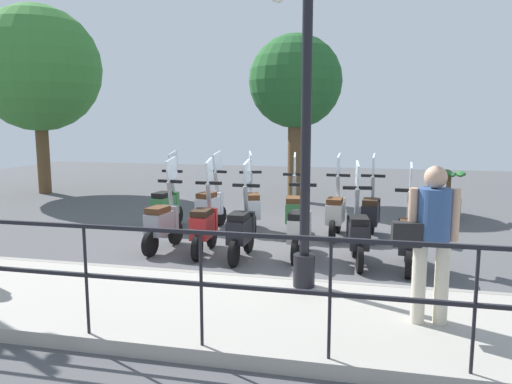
{
  "coord_description": "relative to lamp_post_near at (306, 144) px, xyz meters",
  "views": [
    {
      "loc": [
        -8.26,
        -1.43,
        2.2
      ],
      "look_at": [
        0.2,
        0.5,
        0.9
      ],
      "focal_mm": 35.0,
      "sensor_mm": 36.0,
      "label": 1
    }
  ],
  "objects": [
    {
      "name": "potted_palm",
      "position": [
        5.62,
        -2.45,
        -1.45
      ],
      "size": [
        1.06,
        0.66,
        1.05
      ],
      "color": "slate",
      "rests_on": "ground_plane"
    },
    {
      "name": "scooter_far_3",
      "position": [
        3.4,
        1.46,
        -1.41
      ],
      "size": [
        1.2,
        0.55,
        1.54
      ],
      "rotation": [
        0.0,
        0.0,
        0.31
      ],
      "color": "black",
      "rests_on": "ground_plane"
    },
    {
      "name": "fence_railing",
      "position": [
        -1.8,
        0.69,
        -1.0
      ],
      "size": [
        0.04,
        16.03,
        1.07
      ],
      "color": "black",
      "rests_on": "promenade_walkway"
    },
    {
      "name": "scooter_near_2",
      "position": [
        1.76,
        0.3,
        -1.41
      ],
      "size": [
        1.23,
        0.44,
        1.54
      ],
      "rotation": [
        0.0,
        0.0,
        -0.02
      ],
      "color": "black",
      "rests_on": "ground_plane"
    },
    {
      "name": "promenade_walkway",
      "position": [
        -0.75,
        0.69,
        -1.82
      ],
      "size": [
        2.2,
        20.0,
        0.15
      ],
      "color": "#A39E93",
      "rests_on": "ground_plane"
    },
    {
      "name": "scooter_far_4",
      "position": [
        3.35,
        2.29,
        -1.41
      ],
      "size": [
        1.22,
        0.48,
        1.54
      ],
      "rotation": [
        0.0,
        0.0,
        -0.18
      ],
      "color": "black",
      "rests_on": "ground_plane"
    },
    {
      "name": "scooter_far_5",
      "position": [
        3.22,
        3.16,
        -1.41
      ],
      "size": [
        1.23,
        0.44,
        1.54
      ],
      "rotation": [
        0.0,
        0.0,
        -0.11
      ],
      "color": "black",
      "rests_on": "ground_plane"
    },
    {
      "name": "scooter_far_1",
      "position": [
        3.23,
        -0.16,
        -1.41
      ],
      "size": [
        1.23,
        0.44,
        1.54
      ],
      "rotation": [
        0.0,
        0.0,
        -0.06
      ],
      "color": "black",
      "rests_on": "ground_plane"
    },
    {
      "name": "scooter_far_0",
      "position": [
        3.29,
        -0.79,
        -1.41
      ],
      "size": [
        1.23,
        0.44,
        1.54
      ],
      "rotation": [
        0.0,
        0.0,
        -0.08
      ],
      "color": "black",
      "rests_on": "ground_plane"
    },
    {
      "name": "lamp_post_near",
      "position": [
        0.0,
        0.0,
        0.0
      ],
      "size": [
        0.26,
        0.9,
        3.96
      ],
      "color": "black",
      "rests_on": "promenade_walkway"
    },
    {
      "name": "scooter_near_5",
      "position": [
        1.7,
        2.58,
        -1.41
      ],
      "size": [
        1.23,
        0.44,
        1.54
      ],
      "rotation": [
        0.0,
        0.0,
        -0.12
      ],
      "color": "black",
      "rests_on": "ground_plane"
    },
    {
      "name": "scooter_near_0",
      "position": [
        1.48,
        -1.33,
        -1.41
      ],
      "size": [
        1.23,
        0.44,
        1.54
      ],
      "rotation": [
        0.0,
        0.0,
        -0.06
      ],
      "color": "black",
      "rests_on": "ground_plane"
    },
    {
      "name": "scooter_near_4",
      "position": [
        1.63,
        1.83,
        -1.41
      ],
      "size": [
        1.23,
        0.44,
        1.54
      ],
      "rotation": [
        0.0,
        0.0,
        0.03
      ],
      "color": "black",
      "rests_on": "ground_plane"
    },
    {
      "name": "tree_large",
      "position": [
        6.88,
        8.52,
        1.67
      ],
      "size": [
        3.53,
        3.53,
        5.34
      ],
      "color": "brown",
      "rests_on": "ground_plane"
    },
    {
      "name": "ground_plane",
      "position": [
        2.4,
        0.69,
        -1.89
      ],
      "size": [
        28.0,
        28.0,
        0.0
      ],
      "primitive_type": "plane",
      "color": "#4C4C4F"
    },
    {
      "name": "scooter_far_2",
      "position": [
        3.19,
        0.61,
        -1.41
      ],
      "size": [
        1.23,
        0.44,
        1.54
      ],
      "rotation": [
        0.0,
        0.0,
        0.11
      ],
      "color": "black",
      "rests_on": "ground_plane"
    },
    {
      "name": "scooter_near_3",
      "position": [
        1.48,
        1.17,
        -1.41
      ],
      "size": [
        1.23,
        0.44,
        1.54
      ],
      "rotation": [
        0.0,
        0.0,
        -0.03
      ],
      "color": "black",
      "rests_on": "ground_plane"
    },
    {
      "name": "pedestrian_with_bag",
      "position": [
        -0.82,
        -1.35,
        -0.81
      ],
      "size": [
        0.35,
        0.64,
        1.59
      ],
      "rotation": [
        0.0,
        0.0,
        0.11
      ],
      "color": "beige",
      "rests_on": "promenade_walkway"
    },
    {
      "name": "scooter_near_1",
      "position": [
        1.59,
        -0.6,
        -1.41
      ],
      "size": [
        1.23,
        0.44,
        1.54
      ],
      "rotation": [
        0.0,
        0.0,
        0.12
      ],
      "color": "black",
      "rests_on": "ground_plane"
    },
    {
      "name": "tree_distant",
      "position": [
        7.07,
        1.18,
        1.19
      ],
      "size": [
        2.39,
        2.39,
        4.31
      ],
      "color": "brown",
      "rests_on": "ground_plane"
    }
  ]
}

